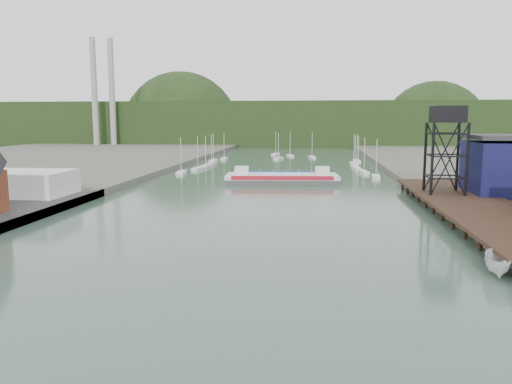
# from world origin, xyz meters

# --- Properties ---
(ground) EXTENTS (600.00, 600.00, 0.00)m
(ground) POSITION_xyz_m (0.00, 0.00, 0.00)
(ground) COLOR #2F493B
(ground) RESTS_ON ground
(east_pier) EXTENTS (14.00, 70.00, 2.45)m
(east_pier) POSITION_xyz_m (37.00, 45.00, 1.90)
(east_pier) COLOR black
(east_pier) RESTS_ON ground
(white_shed) EXTENTS (18.00, 12.00, 4.50)m
(white_shed) POSITION_xyz_m (-44.00, 50.00, 3.85)
(white_shed) COLOR silver
(white_shed) RESTS_ON west_quay
(lift_tower) EXTENTS (6.50, 6.50, 16.00)m
(lift_tower) POSITION_xyz_m (35.00, 58.00, 15.65)
(lift_tower) COLOR black
(lift_tower) RESTS_ON east_pier
(marina_sailboats) EXTENTS (57.71, 92.65, 0.90)m
(marina_sailboats) POSITION_xyz_m (0.08, 138.46, 0.35)
(marina_sailboats) COLOR silver
(marina_sailboats) RESTS_ON ground
(smokestacks) EXTENTS (11.20, 8.20, 60.00)m
(smokestacks) POSITION_xyz_m (-106.00, 232.50, 30.00)
(smokestacks) COLOR gray
(smokestacks) RESTS_ON ground
(distant_hills) EXTENTS (500.00, 120.00, 80.00)m
(distant_hills) POSITION_xyz_m (-3.98, 301.35, 10.38)
(distant_hills) COLOR black
(distant_hills) RESTS_ON ground
(chain_ferry) EXTENTS (28.82, 13.50, 4.03)m
(chain_ferry) POSITION_xyz_m (2.94, 86.93, 1.16)
(chain_ferry) COLOR #474749
(chain_ferry) RESTS_ON ground
(motorboat) EXTENTS (3.52, 6.49, 2.37)m
(motorboat) POSITION_xyz_m (29.57, 14.01, 1.19)
(motorboat) COLOR silver
(motorboat) RESTS_ON ground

